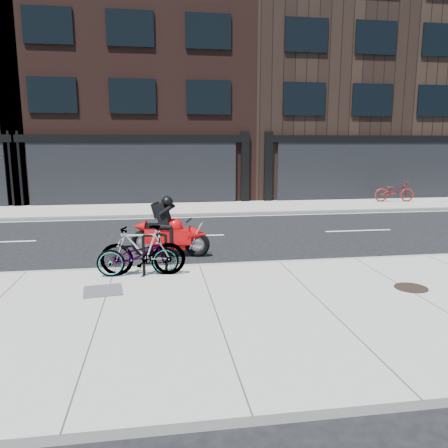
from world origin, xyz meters
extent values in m
plane|color=black|center=(0.00, 0.00, 0.00)|extent=(120.00, 120.00, 0.00)
cube|color=gray|center=(0.00, -5.00, 0.07)|extent=(60.00, 6.00, 0.13)
cube|color=gray|center=(0.00, 7.75, 0.07)|extent=(60.00, 3.50, 0.13)
cube|color=black|center=(-2.00, 14.50, 7.25)|extent=(12.00, 10.00, 14.50)
cube|color=black|center=(10.00, 14.50, 6.25)|extent=(12.00, 10.00, 12.50)
cylinder|color=black|center=(-1.30, -2.62, 0.58)|extent=(0.06, 0.06, 0.90)
cylinder|color=black|center=(-0.80, -2.58, 0.58)|extent=(0.06, 0.06, 0.90)
cylinder|color=black|center=(-1.05, -2.60, 1.03)|extent=(0.50, 0.09, 0.06)
imported|color=gray|center=(-1.43, -2.60, 0.60)|extent=(1.80, 0.63, 0.95)
imported|color=gray|center=(-1.32, -2.60, 0.70)|extent=(1.93, 0.70, 1.13)
torus|color=black|center=(0.06, -0.66, 0.34)|extent=(0.72, 0.34, 0.70)
torus|color=black|center=(-1.39, -0.25, 0.34)|extent=(0.72, 0.34, 0.70)
cube|color=#BA080A|center=(-0.67, -0.45, 0.55)|extent=(1.34, 0.74, 0.40)
cone|color=#BA080A|center=(0.11, -0.68, 0.62)|extent=(0.59, 0.58, 0.47)
sphere|color=#BA080A|center=(-0.52, -0.50, 0.83)|extent=(0.42, 0.42, 0.42)
cube|color=black|center=(-0.98, -0.37, 0.81)|extent=(0.64, 0.45, 0.13)
cylinder|color=silver|center=(-1.18, -0.11, 0.32)|extent=(0.59, 0.25, 0.10)
cube|color=black|center=(-0.83, -0.41, 1.17)|extent=(0.50, 0.48, 0.63)
cube|color=black|center=(-1.00, -0.36, 1.25)|extent=(0.33, 0.37, 0.43)
sphere|color=black|center=(-0.71, -0.44, 1.49)|extent=(0.31, 0.31, 0.31)
imported|color=maroon|center=(10.82, 8.14, 0.65)|extent=(2.06, 0.94, 1.05)
cylinder|color=black|center=(4.11, -4.34, 0.14)|extent=(0.69, 0.69, 0.02)
cube|color=#4F4F52|center=(-2.09, -3.57, 0.14)|extent=(0.84, 0.84, 0.02)
camera|label=1|loc=(-0.95, -12.18, 3.05)|focal=35.00mm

